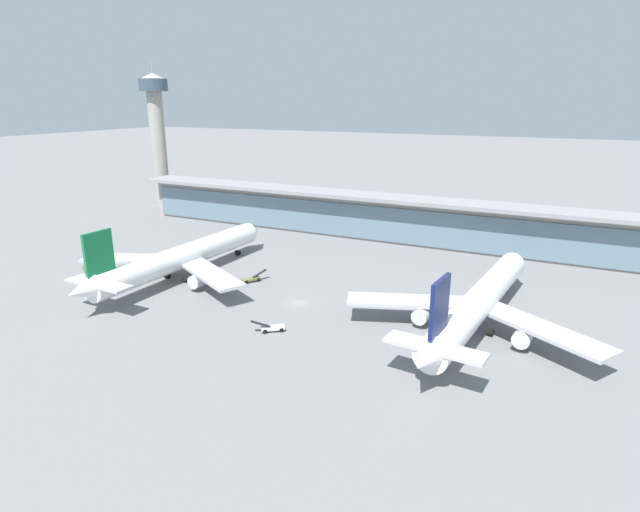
{
  "coord_description": "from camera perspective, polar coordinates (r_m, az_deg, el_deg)",
  "views": [
    {
      "loc": [
        53.58,
        -98.13,
        45.35
      ],
      "look_at": [
        0.0,
        10.94,
        8.37
      ],
      "focal_mm": 29.02,
      "sensor_mm": 36.0,
      "label": 1
    }
  ],
  "objects": [
    {
      "name": "airliner_centre_stand",
      "position": [
        109.95,
        17.02,
        -4.98
      ],
      "size": [
        52.3,
        68.36,
        18.2
      ],
      "color": "white",
      "rests_on": "ground"
    },
    {
      "name": "terminal_building",
      "position": [
        173.06,
        7.51,
        4.27
      ],
      "size": [
        195.34,
        12.8,
        15.2
      ],
      "color": "#9E998E",
      "rests_on": "ground"
    },
    {
      "name": "control_tower",
      "position": [
        240.54,
        -17.53,
        13.31
      ],
      "size": [
        12.0,
        12.0,
        60.91
      ],
      "color": "#9E998E",
      "rests_on": "ground"
    },
    {
      "name": "airliner_left_stand",
      "position": [
        139.5,
        -15.19,
        -0.18
      ],
      "size": [
        52.54,
        68.3,
        18.2
      ],
      "color": "white",
      "rests_on": "ground"
    },
    {
      "name": "service_truck_under_wing_olive",
      "position": [
        151.3,
        -23.6,
        -1.3
      ],
      "size": [
        8.89,
        4.59,
        2.95
      ],
      "color": "olive",
      "rests_on": "ground"
    },
    {
      "name": "ground_plane",
      "position": [
        120.65,
        -2.3,
        -5.17
      ],
      "size": [
        1200.0,
        1200.0,
        0.0
      ],
      "primitive_type": "plane",
      "color": "slate"
    },
    {
      "name": "service_truck_near_nose_olive",
      "position": [
        134.92,
        -7.52,
        -2.5
      ],
      "size": [
        4.72,
        6.5,
        2.7
      ],
      "color": "olive",
      "rests_on": "ground"
    },
    {
      "name": "service_truck_mid_apron_white",
      "position": [
        106.5,
        -5.34,
        -7.88
      ],
      "size": [
        6.17,
        5.28,
        2.7
      ],
      "color": "silver",
      "rests_on": "ground"
    }
  ]
}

